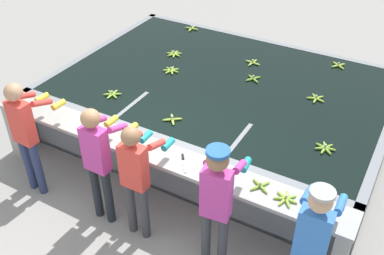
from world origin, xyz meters
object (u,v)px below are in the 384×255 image
(banana_bunch_floating_3, at_px, (171,70))
(banana_bunch_floating_4, at_px, (253,63))
(worker_3, at_px, (217,198))
(banana_bunch_ledge_0, at_px, (260,186))
(worker_4, at_px, (312,239))
(banana_bunch_ledge_1, at_px, (286,199))
(worker_2, at_px, (136,173))
(banana_bunch_floating_5, at_px, (172,119))
(knife_0, at_px, (183,160))
(banana_bunch_floating_6, at_px, (338,65))
(worker_1, at_px, (98,155))
(banana_bunch_floating_7, at_px, (112,94))
(banana_bunch_floating_9, at_px, (316,98))
(banana_bunch_floating_8, at_px, (325,148))
(banana_bunch_floating_1, at_px, (192,28))
(banana_bunch_floating_0, at_px, (174,54))
(worker_0, at_px, (25,129))
(banana_bunch_floating_2, at_px, (253,79))

(banana_bunch_floating_3, height_order, banana_bunch_floating_4, same)
(worker_3, relative_size, banana_bunch_ledge_0, 6.86)
(worker_4, xyz_separation_m, banana_bunch_ledge_1, (-0.44, 0.49, -0.09))
(worker_2, xyz_separation_m, banana_bunch_floating_5, (-0.24, 1.19, -0.04))
(banana_bunch_floating_5, height_order, knife_0, banana_bunch_floating_5)
(banana_bunch_floating_5, bearing_deg, worker_2, -78.78)
(banana_bunch_floating_3, height_order, banana_bunch_floating_6, same)
(worker_4, height_order, banana_bunch_floating_5, worker_4)
(worker_1, distance_m, banana_bunch_floating_7, 1.56)
(banana_bunch_floating_5, relative_size, banana_bunch_floating_9, 0.88)
(worker_1, height_order, banana_bunch_ledge_0, worker_1)
(banana_bunch_floating_9, height_order, banana_bunch_ledge_1, banana_bunch_ledge_1)
(banana_bunch_floating_8, relative_size, knife_0, 0.94)
(banana_bunch_floating_3, bearing_deg, worker_4, -37.67)
(banana_bunch_floating_6, bearing_deg, worker_1, -115.74)
(worker_3, xyz_separation_m, banana_bunch_ledge_0, (0.28, 0.54, -0.13))
(banana_bunch_ledge_0, bearing_deg, worker_4, -35.33)
(worker_4, distance_m, banana_bunch_floating_5, 2.62)
(worker_2, xyz_separation_m, knife_0, (0.34, 0.52, -0.05))
(banana_bunch_floating_1, distance_m, banana_bunch_ledge_0, 4.54)
(worker_3, relative_size, banana_bunch_floating_3, 6.28)
(banana_bunch_floating_9, bearing_deg, banana_bunch_floating_4, 154.99)
(banana_bunch_floating_0, bearing_deg, banana_bunch_floating_7, -93.63)
(banana_bunch_floating_0, distance_m, banana_bunch_floating_1, 1.15)
(banana_bunch_floating_0, height_order, banana_bunch_floating_9, same)
(banana_bunch_floating_6, bearing_deg, banana_bunch_ledge_0, -90.12)
(worker_0, height_order, banana_bunch_floating_3, worker_0)
(banana_bunch_floating_0, height_order, knife_0, banana_bunch_floating_0)
(banana_bunch_floating_4, height_order, banana_bunch_ledge_1, banana_bunch_ledge_1)
(worker_2, relative_size, banana_bunch_floating_9, 5.96)
(worker_0, relative_size, banana_bunch_floating_1, 6.15)
(banana_bunch_floating_0, bearing_deg, banana_bunch_ledge_1, -39.81)
(worker_1, xyz_separation_m, banana_bunch_ledge_0, (1.89, 0.55, -0.08))
(worker_3, relative_size, banana_bunch_floating_1, 6.25)
(banana_bunch_floating_1, xyz_separation_m, banana_bunch_floating_2, (1.83, -1.25, 0.00))
(worker_2, height_order, worker_3, worker_3)
(banana_bunch_ledge_0, bearing_deg, banana_bunch_floating_7, 164.00)
(banana_bunch_floating_8, bearing_deg, banana_bunch_floating_9, 112.15)
(banana_bunch_floating_5, xyz_separation_m, banana_bunch_ledge_1, (1.90, -0.70, 0.00))
(banana_bunch_floating_1, distance_m, banana_bunch_floating_2, 2.22)
(banana_bunch_floating_9, xyz_separation_m, banana_bunch_ledge_1, (0.33, -2.22, 0.00))
(banana_bunch_floating_4, relative_size, banana_bunch_ledge_1, 1.01)
(worker_2, relative_size, banana_bunch_ledge_1, 5.89)
(worker_2, relative_size, knife_0, 5.54)
(banana_bunch_floating_1, height_order, banana_bunch_floating_6, same)
(banana_bunch_ledge_0, bearing_deg, banana_bunch_floating_6, 89.88)
(worker_2, xyz_separation_m, banana_bunch_ledge_1, (1.66, 0.49, -0.04))
(worker_0, height_order, banana_bunch_ledge_1, worker_0)
(banana_bunch_floating_5, height_order, banana_bunch_floating_7, same)
(banana_bunch_floating_0, bearing_deg, banana_bunch_floating_4, 15.64)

